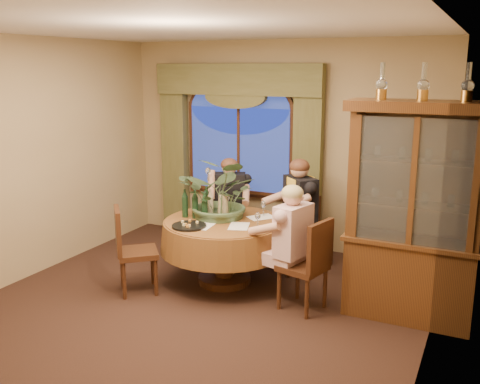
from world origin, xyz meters
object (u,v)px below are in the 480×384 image
at_px(china_cabinet, 413,214).
at_px(wine_bottle_3, 206,200).
at_px(centerpiece_plant, 223,165).
at_px(wine_bottle_2, 185,203).
at_px(oil_lamp_left, 382,81).
at_px(oil_lamp_right, 468,82).
at_px(stoneware_vase, 223,206).
at_px(olive_bowl, 226,219).
at_px(person_pink, 293,247).
at_px(person_back, 230,206).
at_px(wine_bottle_1, 205,206).
at_px(wine_bottle_4, 210,203).
at_px(chair_front_left, 138,250).
at_px(dining_table, 224,252).
at_px(wine_bottle_0, 195,204).
at_px(oil_lamp_center, 424,82).
at_px(person_scarf, 300,216).
at_px(chair_back, 229,219).
at_px(chair_back_right, 295,233).
at_px(chair_right, 303,265).

xyz_separation_m(china_cabinet, wine_bottle_3, (-2.37, 0.18, -0.16)).
relative_size(centerpiece_plant, wine_bottle_2, 3.19).
bearing_deg(oil_lamp_left, centerpiece_plant, 176.08).
bearing_deg(oil_lamp_right, stoneware_vase, 176.83).
xyz_separation_m(centerpiece_plant, olive_bowl, (0.12, -0.15, -0.58)).
height_order(china_cabinet, oil_lamp_right, oil_lamp_right).
height_order(oil_lamp_right, person_pink, oil_lamp_right).
bearing_deg(wine_bottle_3, person_back, 95.44).
height_order(china_cabinet, person_pink, china_cabinet).
xyz_separation_m(wine_bottle_1, wine_bottle_4, (-0.01, 0.14, 0.00)).
relative_size(chair_front_left, wine_bottle_1, 2.91).
bearing_deg(wine_bottle_4, person_back, 102.53).
distance_m(person_back, wine_bottle_2, 1.03).
height_order(dining_table, person_back, person_back).
bearing_deg(wine_bottle_1, wine_bottle_3, 115.49).
height_order(wine_bottle_0, wine_bottle_4, same).
distance_m(person_pink, olive_bowl, 0.91).
height_order(person_pink, wine_bottle_0, person_pink).
bearing_deg(centerpiece_plant, oil_lamp_center, -3.23).
bearing_deg(wine_bottle_1, person_scarf, 43.61).
bearing_deg(chair_back, chair_front_left, 53.95).
xyz_separation_m(oil_lamp_center, person_back, (-2.44, 0.92, -1.67)).
bearing_deg(wine_bottle_2, dining_table, 9.09).
relative_size(oil_lamp_center, wine_bottle_1, 1.03).
xyz_separation_m(dining_table, chair_back_right, (0.60, 0.70, 0.10)).
xyz_separation_m(person_back, wine_bottle_2, (-0.07, -0.99, 0.26)).
relative_size(china_cabinet, wine_bottle_1, 6.51).
distance_m(chair_back_right, wine_bottle_4, 1.12).
bearing_deg(china_cabinet, wine_bottle_0, -178.65).
xyz_separation_m(wine_bottle_0, wine_bottle_2, (-0.13, -0.01, 0.00)).
bearing_deg(oil_lamp_right, olive_bowl, -179.33).
bearing_deg(wine_bottle_1, china_cabinet, 2.29).
relative_size(oil_lamp_left, wine_bottle_4, 1.03).
distance_m(china_cabinet, person_pink, 1.23).
xyz_separation_m(oil_lamp_left, stoneware_vase, (-1.76, 0.14, -1.44)).
bearing_deg(person_back, dining_table, 90.00).
relative_size(chair_right, chair_back, 1.00).
relative_size(person_pink, wine_bottle_4, 3.94).
xyz_separation_m(chair_back_right, wine_bottle_1, (-0.80, -0.79, 0.44)).
bearing_deg(oil_lamp_right, china_cabinet, 180.00).
relative_size(oil_lamp_left, wine_bottle_2, 1.03).
relative_size(dining_table, person_back, 1.12).
xyz_separation_m(chair_right, wine_bottle_0, (-1.38, 0.20, 0.44)).
bearing_deg(china_cabinet, wine_bottle_4, 178.70).
distance_m(chair_front_left, centerpiece_plant, 1.34).
relative_size(centerpiece_plant, wine_bottle_4, 3.19).
distance_m(centerpiece_plant, wine_bottle_3, 0.51).
relative_size(chair_right, stoneware_vase, 3.79).
bearing_deg(oil_lamp_right, wine_bottle_0, -178.83).
bearing_deg(chair_back, olive_bowl, 91.41).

